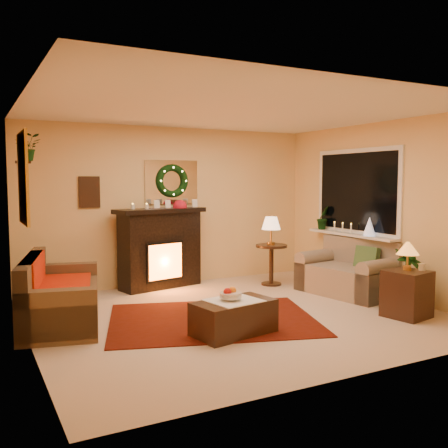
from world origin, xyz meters
name	(u,v)px	position (x,y,z in m)	size (l,w,h in m)	color
floor	(237,315)	(0.00, 0.00, 0.00)	(5.00, 5.00, 0.00)	beige
ceiling	(237,110)	(0.00, 0.00, 2.60)	(5.00, 5.00, 0.00)	white
wall_back	(171,206)	(0.00, 2.25, 1.30)	(5.00, 5.00, 0.00)	#EFD88C
wall_front	(362,230)	(0.00, -2.25, 1.30)	(5.00, 5.00, 0.00)	#EFD88C
wall_left	(25,222)	(-2.50, 0.00, 1.30)	(4.50, 4.50, 0.00)	#EFD88C
wall_right	(383,209)	(2.50, 0.00, 1.30)	(4.50, 4.50, 0.00)	#EFD88C
area_rug	(213,319)	(-0.37, -0.06, 0.01)	(2.51, 1.88, 0.01)	maroon
sofa	(62,287)	(-2.04, 0.71, 0.43)	(0.84, 1.90, 0.82)	brown
red_throw	(59,283)	(-2.05, 0.84, 0.46)	(0.75, 1.22, 0.02)	red
fireplace	(160,254)	(-0.28, 2.04, 0.55)	(1.32, 0.42, 1.21)	black
poinsettia	(180,207)	(0.04, 1.98, 1.30)	(0.23, 0.23, 0.23)	#B31227
mantel_candle_a	(133,210)	(-0.73, 2.04, 1.26)	(0.06, 0.06, 0.19)	beige
mantel_candle_b	(147,210)	(-0.50, 2.03, 1.26)	(0.06, 0.06, 0.18)	#F7EFC8
mantel_mirror	(172,182)	(0.00, 2.23, 1.70)	(0.92, 0.02, 0.72)	white
wreath	(172,181)	(0.00, 2.19, 1.72)	(0.55, 0.55, 0.11)	#194719
wall_art	(89,192)	(-1.35, 2.23, 1.55)	(0.32, 0.03, 0.48)	#381E11
gold_mirror	(23,178)	(-2.48, 0.30, 1.75)	(0.03, 0.84, 1.00)	gold
hanging_plant	(28,161)	(-2.34, 1.05, 1.97)	(0.33, 0.28, 0.36)	#194719
loveseat	(347,267)	(2.06, 0.26, 0.42)	(0.83, 1.43, 0.83)	gray
window_frame	(357,192)	(2.48, 0.55, 1.55)	(0.03, 1.86, 1.36)	white
window_glass	(356,192)	(2.47, 0.55, 1.55)	(0.02, 1.70, 1.22)	black
window_sill	(351,235)	(2.38, 0.55, 0.87)	(0.22, 1.86, 0.04)	white
mini_tree	(369,226)	(2.36, 0.13, 1.04)	(0.18, 0.18, 0.27)	white
sill_plant	(323,218)	(2.39, 1.26, 1.08)	(0.29, 0.23, 0.52)	#1B4E1D
side_table_round	(271,265)	(1.41, 1.36, 0.33)	(0.52, 0.52, 0.67)	#4D2C1D
lamp_cream	(271,232)	(1.38, 1.33, 0.88)	(0.31, 0.31, 0.47)	#E8B687
end_table_square	(407,296)	(1.87, -1.07, 0.27)	(0.48, 0.48, 0.59)	#362111
lamp_tiffany	(407,258)	(1.89, -1.04, 0.74)	(0.28, 0.28, 0.41)	orange
coffee_table	(234,316)	(-0.42, -0.70, 0.21)	(0.91, 0.50, 0.38)	black
fruit_bowl	(231,295)	(-0.45, -0.68, 0.45)	(0.25, 0.25, 0.06)	silver
floor_palm	(407,276)	(2.17, -0.80, 0.45)	(1.36, 1.36, 2.43)	black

